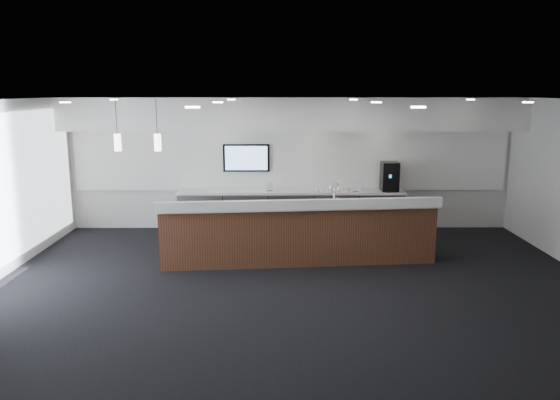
{
  "coord_description": "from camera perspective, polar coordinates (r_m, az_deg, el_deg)",
  "views": [
    {
      "loc": [
        -0.3,
        -8.36,
        3.14
      ],
      "look_at": [
        -0.25,
        1.3,
        1.2
      ],
      "focal_mm": 35.0,
      "sensor_mm": 36.0,
      "label": 1
    }
  ],
  "objects": [
    {
      "name": "cup_4",
      "position": [
        12.17,
        5.19,
        1.13
      ],
      "size": [
        0.12,
        0.12,
        0.08
      ],
      "primitive_type": "imported",
      "rotation": [
        0.0,
        0.0,
        2.58
      ],
      "color": "white",
      "rests_on": "back_credenza"
    },
    {
      "name": "cup_1",
      "position": [
        12.21,
        7.15,
        1.13
      ],
      "size": [
        0.12,
        0.12,
        0.08
      ],
      "primitive_type": "imported",
      "rotation": [
        0.0,
        0.0,
        0.65
      ],
      "color": "white",
      "rests_on": "back_credenza"
    },
    {
      "name": "cup_3",
      "position": [
        12.18,
        5.85,
        1.13
      ],
      "size": [
        0.11,
        0.11,
        0.08
      ],
      "primitive_type": "imported",
      "rotation": [
        0.0,
        0.0,
        1.94
      ],
      "color": "white",
      "rests_on": "back_credenza"
    },
    {
      "name": "pendant_left",
      "position": [
        9.44,
        -13.2,
        5.64
      ],
      "size": [
        0.12,
        0.12,
        0.3
      ],
      "primitive_type": "cylinder",
      "color": "#FFE7C6",
      "rests_on": "ceiling"
    },
    {
      "name": "cup_5",
      "position": [
        12.15,
        4.54,
        1.13
      ],
      "size": [
        0.1,
        0.1,
        0.08
      ],
      "primitive_type": "imported",
      "rotation": [
        0.0,
        0.0,
        3.23
      ],
      "color": "white",
      "rests_on": "back_credenza"
    },
    {
      "name": "cup_2",
      "position": [
        12.2,
        6.5,
        1.13
      ],
      "size": [
        0.11,
        0.11,
        0.08
      ],
      "primitive_type": "imported",
      "rotation": [
        0.0,
        0.0,
        1.29
      ],
      "color": "white",
      "rests_on": "back_credenza"
    },
    {
      "name": "cup_0",
      "position": [
        12.23,
        7.81,
        1.12
      ],
      "size": [
        0.09,
        0.09,
        0.08
      ],
      "primitive_type": "imported",
      "color": "white",
      "rests_on": "back_credenza"
    },
    {
      "name": "alcove_panel",
      "position": [
        12.43,
        1.1,
        4.23
      ],
      "size": [
        9.8,
        0.06,
        1.4
      ],
      "primitive_type": "cube",
      "color": "white",
      "rests_on": "back_wall"
    },
    {
      "name": "back_credenza",
      "position": [
        12.3,
        1.12,
        -1.16
      ],
      "size": [
        5.06,
        0.66,
        0.95
      ],
      "color": "gray",
      "rests_on": "ground"
    },
    {
      "name": "ceiling_can_lights",
      "position": [
        8.37,
        1.8,
        10.18
      ],
      "size": [
        7.0,
        5.0,
        0.02
      ],
      "primitive_type": null,
      "color": "white",
      "rests_on": "ceiling"
    },
    {
      "name": "service_counter",
      "position": [
        10.11,
        1.93,
        -3.36
      ],
      "size": [
        5.15,
        1.29,
        1.49
      ],
      "rotation": [
        0.0,
        0.0,
        0.09
      ],
      "color": "#4C2519",
      "rests_on": "ground"
    },
    {
      "name": "soffit_bulkhead",
      "position": [
        11.93,
        1.17,
        8.99
      ],
      "size": [
        10.0,
        0.9,
        0.7
      ],
      "primitive_type": "cube",
      "color": "white",
      "rests_on": "back_wall"
    },
    {
      "name": "coffee_machine",
      "position": [
        12.38,
        11.38,
        2.43
      ],
      "size": [
        0.37,
        0.49,
        0.64
      ],
      "rotation": [
        0.0,
        0.0,
        -0.0
      ],
      "color": "black",
      "rests_on": "back_credenza"
    },
    {
      "name": "info_sign_right",
      "position": [
        12.17,
        8.05,
        1.51
      ],
      "size": [
        0.19,
        0.08,
        0.27
      ],
      "primitive_type": "cube",
      "rotation": [
        0.0,
        0.0,
        -0.33
      ],
      "color": "silver",
      "rests_on": "back_credenza"
    },
    {
      "name": "ceiling",
      "position": [
        8.37,
        1.8,
        10.38
      ],
      "size": [
        10.0,
        8.0,
        0.02
      ],
      "primitive_type": "cube",
      "color": "black",
      "rests_on": "back_wall"
    },
    {
      "name": "wall_tv",
      "position": [
        12.38,
        -3.54,
        4.41
      ],
      "size": [
        1.05,
        0.08,
        0.62
      ],
      "color": "black",
      "rests_on": "back_wall"
    },
    {
      "name": "cup_6",
      "position": [
        12.14,
        3.88,
        1.13
      ],
      "size": [
        0.12,
        0.12,
        0.08
      ],
      "primitive_type": "imported",
      "rotation": [
        0.0,
        0.0,
        3.87
      ],
      "color": "white",
      "rests_on": "back_credenza"
    },
    {
      "name": "pendant_right",
      "position": [
        9.62,
        -17.28,
        5.53
      ],
      "size": [
        0.12,
        0.12,
        0.3
      ],
      "primitive_type": "cylinder",
      "color": "#FFE7C6",
      "rests_on": "ceiling"
    },
    {
      "name": "back_wall",
      "position": [
        12.48,
        1.09,
        3.79
      ],
      "size": [
        10.0,
        0.02,
        3.0
      ],
      "primitive_type": "cube",
      "color": "silver",
      "rests_on": "ground"
    },
    {
      "name": "ground",
      "position": [
        8.94,
        1.68,
        -9.22
      ],
      "size": [
        10.0,
        10.0,
        0.0
      ],
      "primitive_type": "plane",
      "color": "black",
      "rests_on": "ground"
    },
    {
      "name": "info_sign_left",
      "position": [
        12.12,
        -1.1,
        1.41
      ],
      "size": [
        0.14,
        0.04,
        0.2
      ],
      "primitive_type": "cube",
      "rotation": [
        0.0,
        0.0,
        0.11
      ],
      "color": "silver",
      "rests_on": "back_credenza"
    }
  ]
}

